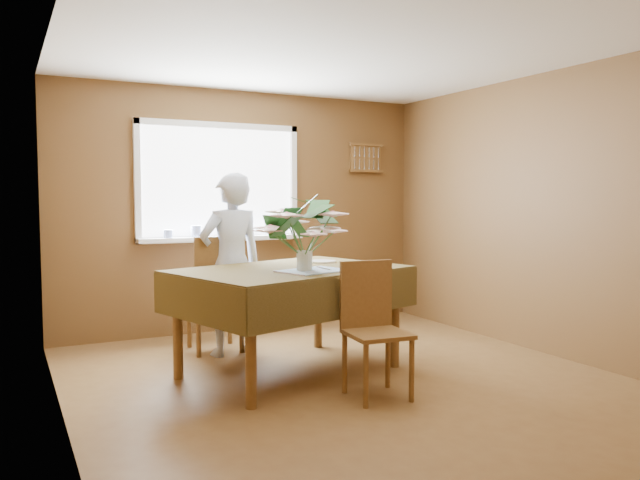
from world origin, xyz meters
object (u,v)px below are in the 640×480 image
flower_bouquet (305,226)px  seated_woman (231,264)px  chair_far (217,290)px  dining_table (290,281)px  chair_near (372,322)px

flower_bouquet → seated_woman: bearing=104.0°
chair_far → flower_bouquet: (0.34, -1.11, 0.62)m
seated_woman → chair_far: bearing=-61.0°
chair_far → flower_bouquet: flower_bouquet is taller
seated_woman → flower_bouquet: size_ratio=2.61×
seated_woman → flower_bouquet: seated_woman is taller
dining_table → chair_far: bearing=93.1°
chair_near → flower_bouquet: size_ratio=1.53×
chair_far → seated_woman: (0.09, -0.13, 0.24)m
dining_table → chair_near: bearing=-84.8°
chair_far → flower_bouquet: bearing=110.3°
chair_far → chair_near: chair_far is taller
chair_near → flower_bouquet: flower_bouquet is taller
dining_table → seated_woman: bearing=90.0°
chair_far → chair_near: size_ratio=1.12×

